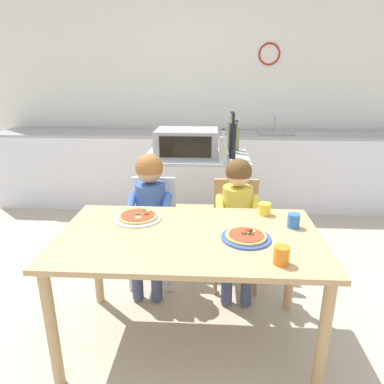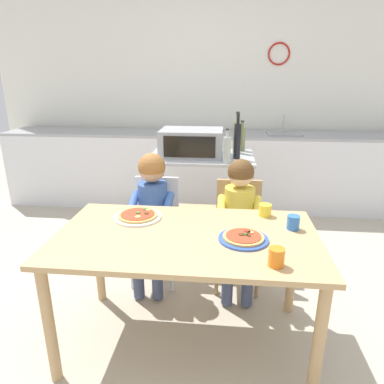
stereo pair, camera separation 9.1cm
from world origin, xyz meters
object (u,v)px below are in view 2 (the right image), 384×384
object	(u,v)px
bottle_clear_vinegar	(237,136)
pizza_plate_blue_rimmed	(243,238)
bottle_slim_sauce	(237,140)
bottle_squat_spirits	(227,150)
child_in_blue_striped_shirt	(151,204)
bottle_tall_green_wine	(241,138)
dining_table	(187,249)
drinking_cup_blue	(293,222)
kitchen_island_cart	(201,188)
pizza_plate_white	(138,216)
toaster_oven	(192,143)
child_in_yellow_shirt	(239,211)
drinking_cup_orange	(276,257)
dining_chair_left	(156,222)
drinking_cup_yellow	(265,210)
dining_chair_right	(238,226)

from	to	relation	value
bottle_clear_vinegar	pizza_plate_blue_rimmed	bearing A→B (deg)	-89.28
bottle_slim_sauce	bottle_squat_spirits	xyz separation A→B (m)	(-0.09, -0.17, -0.05)
bottle_clear_vinegar	child_in_blue_striped_shirt	world-z (taller)	bottle_clear_vinegar
bottle_tall_green_wine	dining_table	xyz separation A→B (m)	(-0.34, -1.51, -0.38)
drinking_cup_blue	kitchen_island_cart	bearing A→B (deg)	118.71
bottle_tall_green_wine	pizza_plate_white	bearing A→B (deg)	-117.26
bottle_clear_vinegar	dining_table	xyz separation A→B (m)	(-0.30, -1.42, -0.41)
pizza_plate_white	toaster_oven	bearing A→B (deg)	77.57
child_in_yellow_shirt	drinking_cup_blue	size ratio (longest dim) A/B	11.96
bottle_tall_green_wine	drinking_cup_orange	bearing A→B (deg)	-86.40
dining_chair_left	drinking_cup_yellow	world-z (taller)	dining_chair_left
bottle_tall_green_wine	pizza_plate_white	distance (m)	1.49
bottle_clear_vinegar	pizza_plate_blue_rimmed	world-z (taller)	bottle_clear_vinegar
bottle_tall_green_wine	child_in_yellow_shirt	bearing A→B (deg)	-91.73
toaster_oven	dining_chair_right	distance (m)	0.87
kitchen_island_cart	bottle_slim_sauce	bearing A→B (deg)	-16.74
kitchen_island_cart	bottle_tall_green_wine	bearing A→B (deg)	34.92
bottle_squat_spirits	drinking_cup_blue	size ratio (longest dim) A/B	3.34
kitchen_island_cart	bottle_clear_vinegar	xyz separation A→B (m)	(0.31, 0.15, 0.45)
bottle_slim_sauce	dining_table	bearing A→B (deg)	-104.15
drinking_cup_orange	child_in_yellow_shirt	bearing A→B (deg)	99.25
bottle_squat_spirits	pizza_plate_blue_rimmed	distance (m)	1.08
bottle_squat_spirits	drinking_cup_yellow	bearing A→B (deg)	-69.65
dining_chair_right	child_in_yellow_shirt	size ratio (longest dim) A/B	0.81
dining_table	child_in_yellow_shirt	xyz separation A→B (m)	(0.31, 0.58, 0.01)
bottle_tall_green_wine	drinking_cup_yellow	size ratio (longest dim) A/B	3.55
bottle_clear_vinegar	pizza_plate_white	world-z (taller)	bottle_clear_vinegar
pizza_plate_blue_rimmed	toaster_oven	bearing A→B (deg)	107.74
bottle_tall_green_wine	dining_chair_right	bearing A→B (deg)	-92.00
kitchen_island_cart	drinking_cup_yellow	xyz separation A→B (m)	(0.48, -0.94, 0.17)
bottle_slim_sauce	child_in_yellow_shirt	xyz separation A→B (m)	(0.02, -0.59, -0.41)
child_in_yellow_shirt	dining_chair_left	bearing A→B (deg)	168.00
drinking_cup_yellow	toaster_oven	bearing A→B (deg)	121.02
drinking_cup_blue	pizza_plate_white	bearing A→B (deg)	175.63
dining_chair_right	pizza_plate_blue_rimmed	size ratio (longest dim) A/B	2.99
dining_chair_right	bottle_clear_vinegar	bearing A→B (deg)	91.45
child_in_blue_striped_shirt	bottle_slim_sauce	bearing A→B (deg)	42.35
bottle_clear_vinegar	drinking_cup_orange	distance (m)	1.73
bottle_slim_sauce	drinking_cup_orange	bearing A→B (deg)	-83.72
toaster_oven	child_in_blue_striped_shirt	bearing A→B (deg)	-109.45
bottle_squat_spirits	pizza_plate_white	size ratio (longest dim) A/B	0.94
child_in_blue_striped_shirt	drinking_cup_orange	distance (m)	1.19
pizza_plate_white	drinking_cup_yellow	bearing A→B (deg)	8.32
child_in_blue_striped_shirt	pizza_plate_blue_rimmed	world-z (taller)	child_in_blue_striped_shirt
bottle_slim_sauce	pizza_plate_white	bearing A→B (deg)	-122.98
child_in_yellow_shirt	drinking_cup_blue	world-z (taller)	child_in_yellow_shirt
pizza_plate_white	dining_chair_right	bearing A→B (deg)	37.63
dining_table	dining_chair_left	world-z (taller)	dining_chair_left
child_in_blue_striped_shirt	dining_table	bearing A→B (deg)	-61.04
child_in_blue_striped_shirt	drinking_cup_blue	world-z (taller)	child_in_blue_striped_shirt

